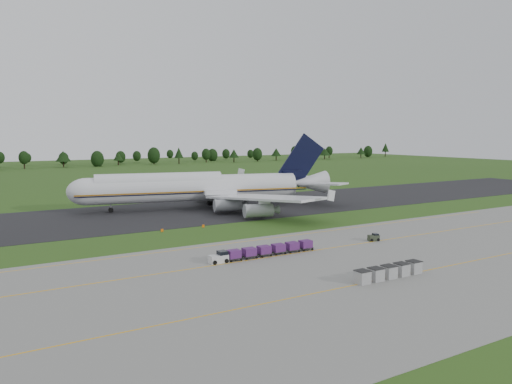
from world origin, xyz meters
TOP-DOWN VIEW (x-y plane):
  - ground at (0.00, 0.00)m, footprint 600.00×600.00m
  - apron at (0.00, -34.00)m, footprint 300.00×52.00m
  - taxiway at (0.00, 28.00)m, footprint 300.00×40.00m
  - apron_markings at (0.00, -26.98)m, footprint 300.00×30.20m
  - tree_line at (-3.59, 217.81)m, footprint 525.05×20.17m
  - aircraft at (2.99, 31.41)m, footprint 69.99×66.30m
  - baggage_train at (-10.21, -20.97)m, footprint 18.80×1.70m
  - utility_cart at (13.27, -21.50)m, footprint 2.15×1.59m
  - uld_row at (-1.76, -39.98)m, footprint 11.37×1.77m
  - edge_markers at (-12.30, 6.45)m, footprint 9.49×0.30m

SIDE VIEW (x-z plane):
  - ground at x=0.00m, z-range 0.00..0.00m
  - apron at x=0.00m, z-range 0.00..0.06m
  - taxiway at x=0.00m, z-range 0.00..0.08m
  - apron_markings at x=0.00m, z-range 0.06..0.07m
  - edge_markers at x=-12.30m, z-range -0.03..0.57m
  - utility_cart at x=13.27m, z-range 0.05..1.11m
  - uld_row at x=-1.76m, z-range 0.07..1.81m
  - baggage_train at x=-10.21m, z-range 0.13..1.77m
  - aircraft at x=2.99m, z-range -4.20..15.38m
  - tree_line at x=-3.59m, z-range 0.05..11.96m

